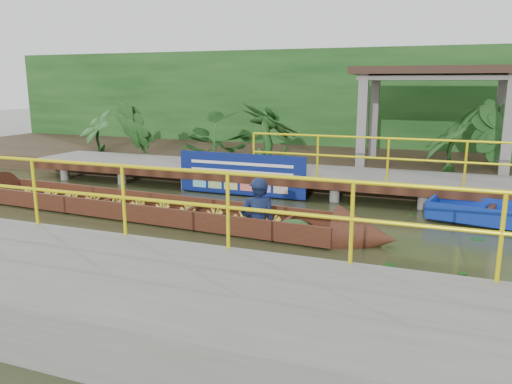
% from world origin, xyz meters
% --- Properties ---
extents(ground, '(80.00, 80.00, 0.00)m').
position_xyz_m(ground, '(0.00, 0.00, 0.00)').
color(ground, '#2F341A').
rests_on(ground, ground).
extents(land_strip, '(30.00, 8.00, 0.45)m').
position_xyz_m(land_strip, '(0.00, 7.50, 0.23)').
color(land_strip, '#2E2317').
rests_on(land_strip, ground).
extents(far_dock, '(16.00, 2.06, 1.66)m').
position_xyz_m(far_dock, '(0.02, 3.43, 0.48)').
color(far_dock, slate).
rests_on(far_dock, ground).
extents(near_dock, '(18.00, 2.40, 1.73)m').
position_xyz_m(near_dock, '(1.00, -4.20, 0.30)').
color(near_dock, slate).
rests_on(near_dock, ground).
extents(pavilion, '(4.40, 3.00, 3.00)m').
position_xyz_m(pavilion, '(3.00, 6.30, 2.82)').
color(pavilion, slate).
rests_on(pavilion, ground).
extents(foliage_backdrop, '(30.00, 0.80, 4.00)m').
position_xyz_m(foliage_backdrop, '(0.00, 10.00, 2.00)').
color(foliage_backdrop, '#133A12').
rests_on(foliage_backdrop, ground).
extents(vendor_boat, '(10.50, 1.61, 2.35)m').
position_xyz_m(vendor_boat, '(-2.12, -0.05, 0.27)').
color(vendor_boat, '#361A0E').
rests_on(vendor_boat, ground).
extents(blue_banner, '(3.34, 0.04, 1.04)m').
position_xyz_m(blue_banner, '(-1.31, 2.48, 0.56)').
color(blue_banner, navy).
rests_on(blue_banner, ground).
extents(tropical_plants, '(14.35, 1.35, 1.69)m').
position_xyz_m(tropical_plants, '(-1.75, 5.30, 1.29)').
color(tropical_plants, '#133A12').
rests_on(tropical_plants, ground).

